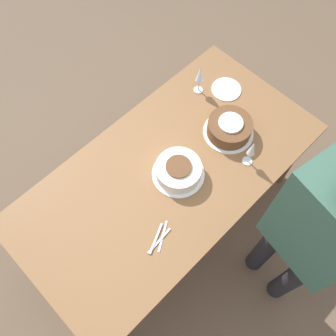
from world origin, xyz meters
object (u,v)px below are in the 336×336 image
Objects in this scene: wine_glass_near at (200,75)px; person_cutting at (311,236)px; wine_glass_far at (252,150)px; cake_center_white at (178,170)px; cake_front_chocolate at (229,128)px.

person_cutting reaches higher than wine_glass_near.
wine_glass_far is at bearing -107.71° from wine_glass_near.
cake_center_white is 1.46× the size of wine_glass_far.
wine_glass_far is 0.54m from person_cutting.
wine_glass_near is 0.13× the size of person_cutting.
cake_front_chocolate is at bearing -11.19° from person_cutting.
wine_glass_far is at bearing -12.10° from person_cutting.
cake_front_chocolate is 0.36m from wine_glass_near.
cake_center_white is 0.74m from person_cutting.
cake_center_white is 0.99× the size of cake_front_chocolate.
cake_center_white is 0.41m from wine_glass_far.
cake_front_chocolate is 0.23m from wine_glass_far.
cake_center_white is 0.60m from wine_glass_near.
person_cutting is (0.13, -0.71, 0.16)m from cake_center_white.
wine_glass_near reaches higher than cake_center_white.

